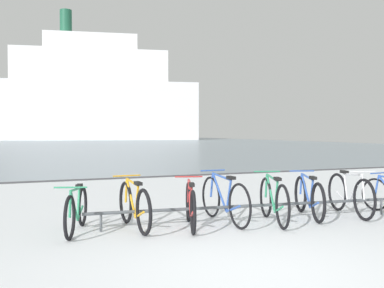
# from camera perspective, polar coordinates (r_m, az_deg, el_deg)

# --- Properties ---
(ground) EXTENTS (80.00, 132.00, 0.08)m
(ground) POSITION_cam_1_polar(r_m,az_deg,el_deg) (58.01, -20.20, 0.00)
(ground) COLOR silver
(bike_rack) EXTENTS (5.53, 0.70, 0.31)m
(bike_rack) POSITION_cam_1_polar(r_m,az_deg,el_deg) (7.50, 8.01, -7.93)
(bike_rack) COLOR #4C5156
(bike_rack) RESTS_ON ground
(bicycle_0) EXTENTS (0.64, 1.51, 0.74)m
(bicycle_0) POSITION_cam_1_polar(r_m,az_deg,el_deg) (6.91, -14.65, -8.25)
(bicycle_0) COLOR black
(bicycle_0) RESTS_ON ground
(bicycle_1) EXTENTS (0.46, 1.66, 0.80)m
(bicycle_1) POSITION_cam_1_polar(r_m,az_deg,el_deg) (6.99, -7.47, -7.87)
(bicycle_1) COLOR black
(bicycle_1) RESTS_ON ground
(bicycle_2) EXTENTS (0.63, 1.56, 0.77)m
(bicycle_2) POSITION_cam_1_polar(r_m,az_deg,el_deg) (7.02, -0.19, -7.92)
(bicycle_2) COLOR black
(bicycle_2) RESTS_ON ground
(bicycle_3) EXTENTS (0.46, 1.78, 0.84)m
(bicycle_3) POSITION_cam_1_polar(r_m,az_deg,el_deg) (7.41, 4.16, -7.15)
(bicycle_3) COLOR black
(bicycle_3) RESTS_ON ground
(bicycle_4) EXTENTS (0.62, 1.64, 0.83)m
(bicycle_4) POSITION_cam_1_polar(r_m,az_deg,el_deg) (7.50, 10.45, -7.14)
(bicycle_4) COLOR black
(bicycle_4) RESTS_ON ground
(bicycle_5) EXTENTS (0.69, 1.61, 0.79)m
(bicycle_5) POSITION_cam_1_polar(r_m,az_deg,el_deg) (8.12, 14.79, -6.62)
(bicycle_5) COLOR black
(bicycle_5) RESTS_ON ground
(bicycle_6) EXTENTS (0.56, 1.66, 0.84)m
(bicycle_6) POSITION_cam_1_polar(r_m,az_deg,el_deg) (8.52, 19.67, -6.13)
(bicycle_6) COLOR black
(bicycle_6) RESTS_ON ground
(ferry_ship) EXTENTS (36.93, 18.44, 23.09)m
(ferry_ship) POSITION_cam_1_polar(r_m,az_deg,el_deg) (82.36, -12.36, 5.95)
(ferry_ship) COLOR white
(ferry_ship) RESTS_ON ground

